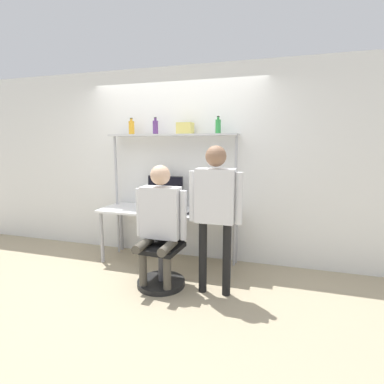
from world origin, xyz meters
TOP-DOWN VIEW (x-y plane):
  - ground_plane at (0.00, 0.00)m, footprint 12.00×12.00m
  - wall_back at (0.00, 0.70)m, footprint 8.00×0.06m
  - desk at (0.00, 0.34)m, footprint 1.91×0.65m
  - shelf_unit at (0.00, 0.51)m, footprint 1.81×0.30m
  - monitor at (-0.11, 0.52)m, footprint 0.53×0.17m
  - laptop at (0.08, 0.28)m, footprint 0.30×0.24m
  - cell_phone at (0.34, 0.20)m, footprint 0.07×0.15m
  - office_chair at (0.17, -0.29)m, footprint 0.56×0.56m
  - person_seated at (0.16, -0.33)m, footprint 0.62×0.47m
  - person_standing at (0.80, -0.33)m, footprint 0.58×0.22m
  - bottle_purple at (-0.24, 0.51)m, footprint 0.08×0.08m
  - bottle_green at (0.64, 0.51)m, footprint 0.07×0.07m
  - bottle_amber at (-0.61, 0.51)m, footprint 0.08×0.08m
  - storage_box at (0.19, 0.51)m, footprint 0.20×0.18m

SIDE VIEW (x-z plane):
  - ground_plane at x=0.00m, z-range 0.00..0.00m
  - office_chair at x=0.17m, z-range -0.18..0.76m
  - desk at x=0.00m, z-range 0.30..1.05m
  - cell_phone at x=0.34m, z-range 0.75..0.76m
  - laptop at x=0.08m, z-range 0.70..0.93m
  - person_seated at x=0.16m, z-range 0.13..1.55m
  - monitor at x=-0.11m, z-range 0.77..1.22m
  - person_standing at x=0.80m, z-range 0.23..1.86m
  - wall_back at x=0.00m, z-range 0.00..2.70m
  - shelf_unit at x=0.00m, z-range 0.66..2.43m
  - storage_box at x=0.19m, z-range 1.78..1.93m
  - bottle_green at x=0.64m, z-range 1.76..1.98m
  - bottle_amber at x=-0.61m, z-range 1.76..1.99m
  - bottle_purple at x=-0.24m, z-range 1.76..1.99m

